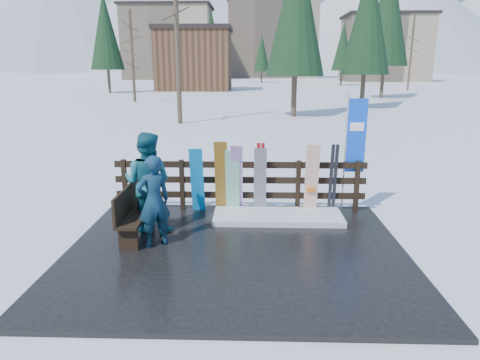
{
  "coord_description": "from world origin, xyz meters",
  "views": [
    {
      "loc": [
        0.28,
        -7.02,
        3.23
      ],
      "look_at": [
        0.04,
        1.0,
        1.1
      ],
      "focal_mm": 32.0,
      "sensor_mm": 36.0,
      "label": 1
    }
  ],
  "objects_px": {
    "snowboard_5": "(312,180)",
    "person_back": "(148,182)",
    "snowboard_2": "(221,177)",
    "person_front": "(154,201)",
    "snowboard_4": "(260,181)",
    "rental_flag": "(354,140)",
    "snowboard_1": "(232,182)",
    "snowboard_3": "(237,179)",
    "bench": "(132,212)",
    "snowboard_0": "(197,180)"
  },
  "relations": [
    {
      "from": "rental_flag",
      "to": "snowboard_4",
      "type": "bearing_deg",
      "value": -172.41
    },
    {
      "from": "snowboard_1",
      "to": "person_back",
      "type": "distance_m",
      "value": 1.94
    },
    {
      "from": "snowboard_0",
      "to": "person_front",
      "type": "height_order",
      "value": "person_front"
    },
    {
      "from": "person_back",
      "to": "bench",
      "type": "bearing_deg",
      "value": 70.81
    },
    {
      "from": "rental_flag",
      "to": "person_front",
      "type": "relative_size",
      "value": 1.55
    },
    {
      "from": "snowboard_4",
      "to": "rental_flag",
      "type": "height_order",
      "value": "rental_flag"
    },
    {
      "from": "snowboard_5",
      "to": "bench",
      "type": "bearing_deg",
      "value": -157.56
    },
    {
      "from": "snowboard_0",
      "to": "snowboard_1",
      "type": "relative_size",
      "value": 1.03
    },
    {
      "from": "bench",
      "to": "rental_flag",
      "type": "bearing_deg",
      "value": 21.27
    },
    {
      "from": "snowboard_0",
      "to": "person_front",
      "type": "relative_size",
      "value": 0.91
    },
    {
      "from": "bench",
      "to": "person_back",
      "type": "bearing_deg",
      "value": 59.94
    },
    {
      "from": "snowboard_1",
      "to": "person_back",
      "type": "relative_size",
      "value": 0.75
    },
    {
      "from": "snowboard_2",
      "to": "person_back",
      "type": "distance_m",
      "value": 1.73
    },
    {
      "from": "bench",
      "to": "snowboard_4",
      "type": "xyz_separation_m",
      "value": [
        2.42,
        1.46,
        0.23
      ]
    },
    {
      "from": "snowboard_2",
      "to": "snowboard_5",
      "type": "relative_size",
      "value": 1.06
    },
    {
      "from": "snowboard_2",
      "to": "rental_flag",
      "type": "distance_m",
      "value": 2.99
    },
    {
      "from": "snowboard_0",
      "to": "snowboard_5",
      "type": "relative_size",
      "value": 0.97
    },
    {
      "from": "snowboard_4",
      "to": "snowboard_0",
      "type": "bearing_deg",
      "value": 180.0
    },
    {
      "from": "bench",
      "to": "person_front",
      "type": "height_order",
      "value": "person_front"
    },
    {
      "from": "snowboard_2",
      "to": "snowboard_4",
      "type": "height_order",
      "value": "snowboard_2"
    },
    {
      "from": "snowboard_2",
      "to": "person_front",
      "type": "bearing_deg",
      "value": -120.51
    },
    {
      "from": "snowboard_5",
      "to": "rental_flag",
      "type": "xyz_separation_m",
      "value": [
        0.91,
        0.27,
        0.82
      ]
    },
    {
      "from": "snowboard_5",
      "to": "rental_flag",
      "type": "relative_size",
      "value": 0.61
    },
    {
      "from": "person_front",
      "to": "snowboard_5",
      "type": "bearing_deg",
      "value": 177.04
    },
    {
      "from": "snowboard_4",
      "to": "snowboard_2",
      "type": "bearing_deg",
      "value": 180.0
    },
    {
      "from": "bench",
      "to": "rental_flag",
      "type": "xyz_separation_m",
      "value": [
        4.44,
        1.73,
        1.09
      ]
    },
    {
      "from": "bench",
      "to": "snowboard_3",
      "type": "relative_size",
      "value": 0.94
    },
    {
      "from": "rental_flag",
      "to": "person_back",
      "type": "relative_size",
      "value": 1.32
    },
    {
      "from": "snowboard_5",
      "to": "rental_flag",
      "type": "distance_m",
      "value": 1.26
    },
    {
      "from": "rental_flag",
      "to": "person_back",
      "type": "distance_m",
      "value": 4.47
    },
    {
      "from": "snowboard_2",
      "to": "rental_flag",
      "type": "xyz_separation_m",
      "value": [
        2.87,
        0.27,
        0.79
      ]
    },
    {
      "from": "rental_flag",
      "to": "person_front",
      "type": "height_order",
      "value": "rental_flag"
    },
    {
      "from": "snowboard_5",
      "to": "person_back",
      "type": "distance_m",
      "value": 3.49
    },
    {
      "from": "snowboard_1",
      "to": "snowboard_3",
      "type": "height_order",
      "value": "snowboard_3"
    },
    {
      "from": "bench",
      "to": "snowboard_2",
      "type": "bearing_deg",
      "value": 42.89
    },
    {
      "from": "snowboard_3",
      "to": "snowboard_5",
      "type": "bearing_deg",
      "value": -0.0
    },
    {
      "from": "snowboard_0",
      "to": "snowboard_1",
      "type": "height_order",
      "value": "snowboard_0"
    },
    {
      "from": "snowboard_1",
      "to": "snowboard_3",
      "type": "xyz_separation_m",
      "value": [
        0.1,
        0.0,
        0.05
      ]
    },
    {
      "from": "snowboard_4",
      "to": "snowboard_5",
      "type": "distance_m",
      "value": 1.12
    },
    {
      "from": "rental_flag",
      "to": "snowboard_2",
      "type": "bearing_deg",
      "value": -174.63
    },
    {
      "from": "snowboard_5",
      "to": "person_front",
      "type": "distance_m",
      "value": 3.53
    },
    {
      "from": "snowboard_5",
      "to": "person_front",
      "type": "bearing_deg",
      "value": -149.11
    },
    {
      "from": "bench",
      "to": "person_back",
      "type": "xyz_separation_m",
      "value": [
        0.22,
        0.38,
        0.47
      ]
    },
    {
      "from": "snowboard_0",
      "to": "person_back",
      "type": "height_order",
      "value": "person_back"
    },
    {
      "from": "snowboard_4",
      "to": "person_back",
      "type": "relative_size",
      "value": 0.77
    },
    {
      "from": "person_front",
      "to": "snowboard_3",
      "type": "bearing_deg",
      "value": -161.69
    },
    {
      "from": "snowboard_3",
      "to": "snowboard_4",
      "type": "xyz_separation_m",
      "value": [
        0.51,
        0.0,
        -0.03
      ]
    },
    {
      "from": "snowboard_3",
      "to": "snowboard_5",
      "type": "xyz_separation_m",
      "value": [
        1.62,
        -0.0,
        0.0
      ]
    },
    {
      "from": "snowboard_5",
      "to": "person_back",
      "type": "height_order",
      "value": "person_back"
    },
    {
      "from": "person_front",
      "to": "person_back",
      "type": "xyz_separation_m",
      "value": [
        -0.28,
        0.74,
        0.15
      ]
    }
  ]
}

